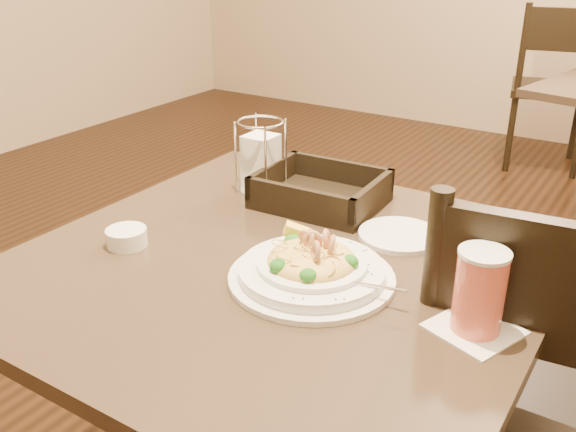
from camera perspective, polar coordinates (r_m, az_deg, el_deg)
The scene contains 9 objects.
main_table at distance 1.28m, azimuth -0.50°, elevation -13.23°, with size 0.90×0.90×0.74m.
dining_chair_near at distance 1.29m, azimuth 21.18°, elevation -15.33°, with size 0.46×0.46×0.93m.
dining_chair_far at distance 3.93m, azimuth 22.42°, elevation 10.90°, with size 0.50×0.50×0.93m.
pasta_bowl at distance 1.08m, azimuth 2.12°, elevation -4.56°, with size 0.31×0.28×0.09m.
drink_glass at distance 0.97m, azimuth 16.65°, elevation -6.50°, with size 0.15×0.15×0.13m.
bread_basket at distance 1.38m, azimuth 2.90°, elevation 2.00°, with size 0.26×0.22×0.07m.
napkin_caddy at distance 1.43m, azimuth -2.42°, elevation 4.91°, with size 0.10×0.10×0.16m.
side_plate at distance 1.25m, azimuth 9.88°, elevation -1.70°, with size 0.16×0.16×0.01m, color white.
butter_ramekin at distance 1.23m, azimuth -14.15°, elevation -1.85°, with size 0.08×0.08×0.03m, color white.
Camera 1 is at (0.56, -0.85, 1.28)m, focal length 40.00 mm.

